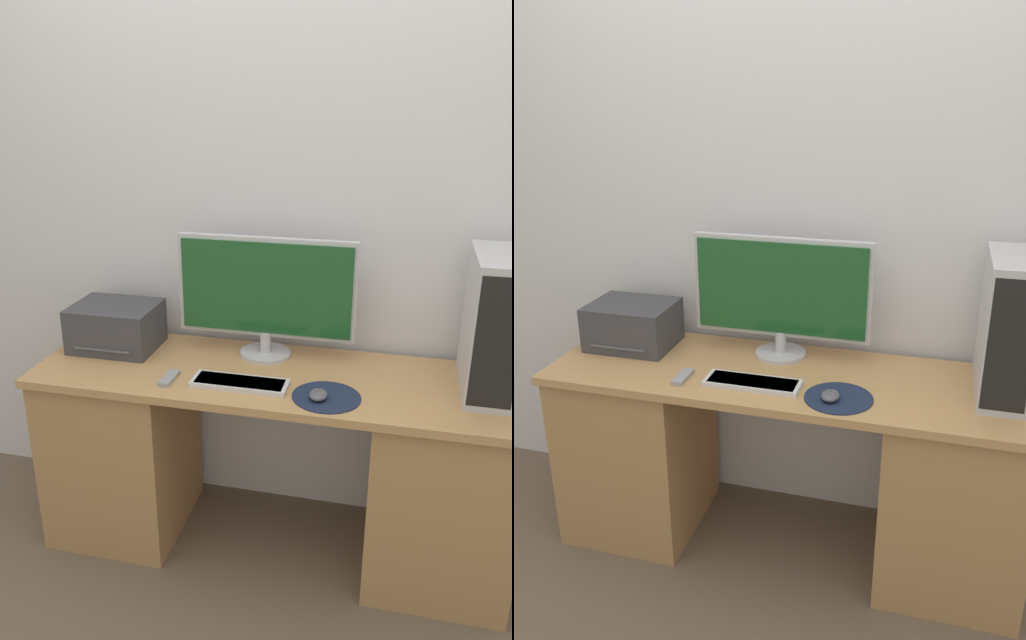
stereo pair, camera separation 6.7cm
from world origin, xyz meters
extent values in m
plane|color=brown|center=(0.00, 0.00, 0.00)|extent=(12.00, 12.00, 0.00)
cube|color=silver|center=(0.00, 0.61, 1.35)|extent=(6.40, 0.05, 2.70)
cube|color=tan|center=(0.00, 0.28, 0.74)|extent=(1.76, 0.56, 0.03)
cube|color=#A4794B|center=(-0.62, 0.28, 0.36)|extent=(0.49, 0.51, 0.72)
cube|color=#A4794B|center=(0.62, 0.28, 0.36)|extent=(0.49, 0.51, 0.72)
cylinder|color=#B7B7BC|center=(-0.06, 0.43, 0.76)|extent=(0.20, 0.20, 0.02)
cylinder|color=#B7B7BC|center=(-0.06, 0.43, 0.81)|extent=(0.04, 0.04, 0.08)
cube|color=#B7B7BC|center=(-0.06, 0.44, 1.03)|extent=(0.68, 0.03, 0.38)
cube|color=#194C23|center=(-0.06, 0.42, 1.03)|extent=(0.65, 0.01, 0.35)
cube|color=silver|center=(-0.09, 0.15, 0.76)|extent=(0.34, 0.11, 0.02)
cube|color=white|center=(-0.09, 0.15, 0.77)|extent=(0.31, 0.10, 0.01)
cylinder|color=#19233D|center=(0.21, 0.14, 0.75)|extent=(0.23, 0.23, 0.00)
ellipsoid|color=#4C4C51|center=(0.19, 0.11, 0.77)|extent=(0.06, 0.08, 0.03)
cube|color=#B2B2B7|center=(0.73, 0.33, 0.99)|extent=(0.15, 0.37, 0.48)
cube|color=black|center=(0.73, 0.15, 0.99)|extent=(0.14, 0.01, 0.43)
cube|color=#38383D|center=(-0.66, 0.37, 0.84)|extent=(0.33, 0.26, 0.18)
cube|color=#515156|center=(-0.66, 0.30, 0.79)|extent=(0.23, 0.12, 0.01)
cube|color=gray|center=(-0.35, 0.14, 0.76)|extent=(0.04, 0.12, 0.02)
camera|label=1|loc=(0.43, -1.73, 1.73)|focal=35.00mm
camera|label=2|loc=(0.49, -1.72, 1.73)|focal=35.00mm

